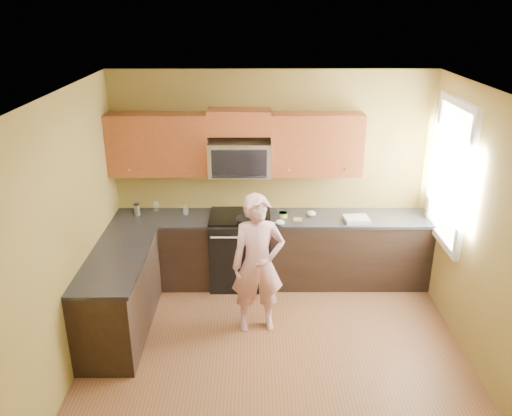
{
  "coord_description": "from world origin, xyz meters",
  "views": [
    {
      "loc": [
        -0.22,
        -4.29,
        3.45
      ],
      "look_at": [
        -0.2,
        1.3,
        1.2
      ],
      "focal_mm": 36.23,
      "sensor_mm": 36.0,
      "label": 1
    }
  ],
  "objects_px": {
    "microwave": "(240,174)",
    "frying_pan": "(248,223)",
    "stove": "(240,249)",
    "travel_mug": "(137,215)",
    "butter_tub": "(283,217)",
    "woman": "(258,264)"
  },
  "relations": [
    {
      "from": "microwave",
      "to": "travel_mug",
      "type": "bearing_deg",
      "value": -178.14
    },
    {
      "from": "stove",
      "to": "microwave",
      "type": "xyz_separation_m",
      "value": [
        0.0,
        0.12,
        0.97
      ]
    },
    {
      "from": "microwave",
      "to": "woman",
      "type": "height_order",
      "value": "microwave"
    },
    {
      "from": "frying_pan",
      "to": "butter_tub",
      "type": "bearing_deg",
      "value": 48.81
    },
    {
      "from": "stove",
      "to": "frying_pan",
      "type": "relative_size",
      "value": 1.92
    },
    {
      "from": "frying_pan",
      "to": "travel_mug",
      "type": "distance_m",
      "value": 1.44
    },
    {
      "from": "microwave",
      "to": "butter_tub",
      "type": "relative_size",
      "value": 6.96
    },
    {
      "from": "butter_tub",
      "to": "travel_mug",
      "type": "distance_m",
      "value": 1.85
    },
    {
      "from": "travel_mug",
      "to": "butter_tub",
      "type": "bearing_deg",
      "value": -2.08
    },
    {
      "from": "woman",
      "to": "travel_mug",
      "type": "relative_size",
      "value": 10.01
    },
    {
      "from": "butter_tub",
      "to": "stove",
      "type": "bearing_deg",
      "value": -178.38
    },
    {
      "from": "woman",
      "to": "butter_tub",
      "type": "distance_m",
      "value": 1.08
    },
    {
      "from": "microwave",
      "to": "butter_tub",
      "type": "xyz_separation_m",
      "value": [
        0.54,
        -0.11,
        -0.53
      ]
    },
    {
      "from": "woman",
      "to": "butter_tub",
      "type": "height_order",
      "value": "woman"
    },
    {
      "from": "stove",
      "to": "microwave",
      "type": "distance_m",
      "value": 0.98
    },
    {
      "from": "butter_tub",
      "to": "travel_mug",
      "type": "height_order",
      "value": "travel_mug"
    },
    {
      "from": "stove",
      "to": "frying_pan",
      "type": "bearing_deg",
      "value": -66.38
    },
    {
      "from": "microwave",
      "to": "butter_tub",
      "type": "bearing_deg",
      "value": -11.41
    },
    {
      "from": "woman",
      "to": "travel_mug",
      "type": "xyz_separation_m",
      "value": [
        -1.53,
        1.09,
        0.12
      ]
    },
    {
      "from": "woman",
      "to": "butter_tub",
      "type": "relative_size",
      "value": 14.59
    },
    {
      "from": "microwave",
      "to": "woman",
      "type": "distance_m",
      "value": 1.33
    },
    {
      "from": "microwave",
      "to": "frying_pan",
      "type": "relative_size",
      "value": 1.54
    }
  ]
}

